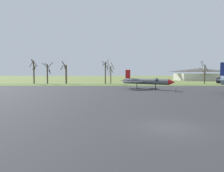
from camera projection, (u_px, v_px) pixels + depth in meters
The scene contains 12 objects.
ground_plane at pixel (170, 128), 13.23m from camera, with size 600.00×600.00×0.00m, color olive.
asphalt_apron at pixel (138, 97), 29.98m from camera, with size 90.87×55.95×0.05m, color #333335.
grass_verge_strip at pixel (124, 85), 63.89m from camera, with size 150.87×12.00×0.06m, color #566D31.
jet_fighter_front_right at pixel (146, 81), 45.28m from camera, with size 11.52×10.45×4.60m.
info_placard_front_right at pixel (176, 89), 38.51m from camera, with size 0.59×0.34×0.98m.
bare_tree_far_left at pixel (34, 71), 69.96m from camera, with size 2.78×2.75×8.78m.
bare_tree_left_of_center at pixel (48, 72), 69.34m from camera, with size 3.52×3.57×7.71m.
bare_tree_center at pixel (66, 73), 69.65m from camera, with size 2.25×3.08×7.98m.
bare_tree_right_of_center at pixel (106, 71), 67.21m from camera, with size 2.47×2.60×8.58m.
bare_tree_far_right at pixel (111, 73), 70.72m from camera, with size 2.55×2.16×8.02m.
bare_tree_backdrop_extra at pixel (205, 72), 71.12m from camera, with size 2.81×2.91×8.43m.
visitor_building at pixel (200, 74), 104.37m from camera, with size 26.46×15.91×6.51m.
Camera 1 is at (-3.94, -13.03, 3.69)m, focal length 31.39 mm.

